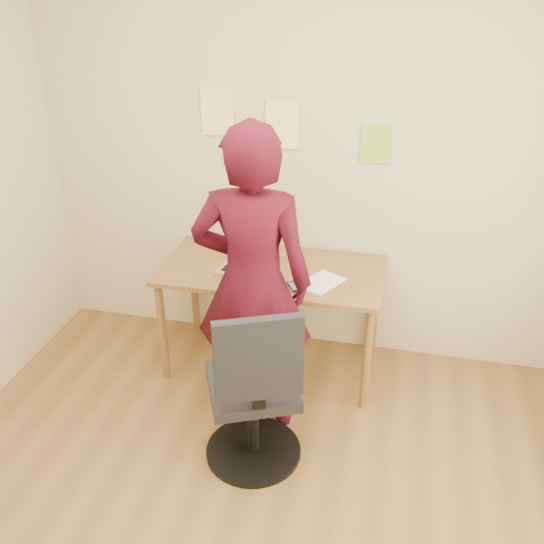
% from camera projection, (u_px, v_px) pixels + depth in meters
% --- Properties ---
extents(room, '(3.58, 3.58, 2.78)m').
position_uv_depth(room, '(216.00, 293.00, 2.33)').
color(room, brown).
rests_on(room, ground).
extents(desk, '(1.40, 0.70, 0.74)m').
position_uv_depth(desk, '(272.00, 281.00, 3.86)').
color(desk, brown).
rests_on(desk, ground).
extents(laptop, '(0.35, 0.32, 0.23)m').
position_uv_depth(laptop, '(247.00, 261.00, 3.81)').
color(laptop, '#BABAC2').
rests_on(laptop, desk).
extents(paper_sheet, '(0.30, 0.33, 0.00)m').
position_uv_depth(paper_sheet, '(322.00, 282.00, 3.66)').
color(paper_sheet, white).
rests_on(paper_sheet, desk).
extents(phone, '(0.11, 0.14, 0.01)m').
position_uv_depth(phone, '(295.00, 286.00, 3.61)').
color(phone, black).
rests_on(phone, desk).
extents(wall_note_left, '(0.21, 0.00, 0.30)m').
position_uv_depth(wall_note_left, '(217.00, 112.00, 3.80)').
color(wall_note_left, '#FFE998').
rests_on(wall_note_left, room).
extents(wall_note_mid, '(0.21, 0.00, 0.30)m').
position_uv_depth(wall_note_mid, '(282.00, 125.00, 3.75)').
color(wall_note_mid, '#FFE998').
rests_on(wall_note_mid, room).
extents(wall_note_right, '(0.18, 0.00, 0.24)m').
position_uv_depth(wall_note_right, '(376.00, 144.00, 3.67)').
color(wall_note_right, '#93CE2E').
rests_on(wall_note_right, room).
extents(office_chair, '(0.60, 0.61, 1.03)m').
position_uv_depth(office_chair, '(254.00, 399.00, 3.17)').
color(office_chair, black).
rests_on(office_chair, ground).
extents(person, '(0.69, 0.49, 1.81)m').
position_uv_depth(person, '(252.00, 284.00, 3.30)').
color(person, '#3A0715').
rests_on(person, ground).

